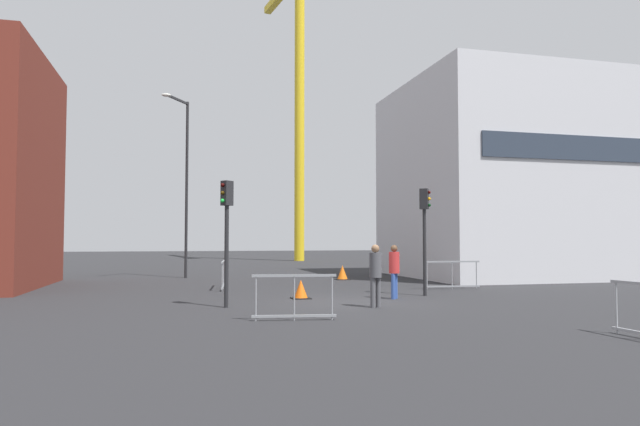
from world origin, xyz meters
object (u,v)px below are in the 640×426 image
object	(u,v)px
pedestrian_waiting	(375,271)
traffic_cone_on_verge	(342,273)
construction_crane	(299,73)
pedestrian_walking	(394,267)
traffic_light_island	(425,223)
traffic_light_verge	(227,221)
traffic_cone_orange	(301,290)
streetlamp_tall	(184,174)

from	to	relation	value
pedestrian_waiting	traffic_cone_on_verge	xyz separation A→B (m)	(2.21, 10.76, -0.71)
construction_crane	pedestrian_walking	world-z (taller)	construction_crane
construction_crane	traffic_light_island	world-z (taller)	construction_crane
traffic_light_island	traffic_light_verge	size ratio (longest dim) A/B	1.02
pedestrian_waiting	traffic_cone_orange	bearing A→B (deg)	118.44
construction_crane	traffic_light_island	size ratio (longest dim) A/B	7.45
construction_crane	traffic_light_island	bearing A→B (deg)	-94.31
pedestrian_walking	traffic_cone_on_verge	size ratio (longest dim) A/B	2.55
traffic_cone_on_verge	streetlamp_tall	bearing A→B (deg)	158.73
traffic_light_verge	traffic_cone_orange	bearing A→B (deg)	35.52
traffic_cone_orange	pedestrian_walking	bearing A→B (deg)	-15.78
traffic_light_verge	traffic_cone_on_verge	distance (m)	11.78
traffic_cone_orange	traffic_cone_on_verge	size ratio (longest dim) A/B	0.89
construction_crane	traffic_cone_orange	distance (m)	36.81
streetlamp_tall	pedestrian_waiting	xyz separation A→B (m)	(5.13, -13.62, -4.13)
construction_crane	pedestrian_walking	size ratio (longest dim) A/B	15.71
construction_crane	traffic_light_verge	bearing A→B (deg)	-105.31
construction_crane	traffic_cone_orange	xyz separation A→B (m)	(-6.72, -31.99, -16.92)
streetlamp_tall	traffic_light_island	distance (m)	13.72
traffic_light_island	traffic_cone_orange	bearing A→B (deg)	178.68
construction_crane	traffic_light_verge	distance (m)	38.04
construction_crane	streetlamp_tall	size ratio (longest dim) A/B	3.07
pedestrian_waiting	traffic_light_island	bearing A→B (deg)	44.60
traffic_cone_orange	traffic_cone_on_verge	xyz separation A→B (m)	(3.75, 7.93, 0.04)
streetlamp_tall	traffic_cone_on_verge	bearing A→B (deg)	-21.27
pedestrian_walking	traffic_cone_orange	distance (m)	3.10
traffic_light_island	traffic_cone_on_verge	distance (m)	8.33
streetlamp_tall	pedestrian_walking	bearing A→B (deg)	-60.77
construction_crane	pedestrian_walking	xyz separation A→B (m)	(-3.82, -32.81, -16.19)
traffic_light_verge	traffic_cone_orange	size ratio (longest dim) A/B	5.87
traffic_cone_orange	traffic_cone_on_verge	bearing A→B (deg)	64.72
streetlamp_tall	traffic_light_verge	size ratio (longest dim) A/B	2.48
traffic_light_island	traffic_cone_on_verge	size ratio (longest dim) A/B	5.37
traffic_light_verge	pedestrian_waiting	xyz separation A→B (m)	(4.07, -1.02, -1.39)
traffic_light_verge	traffic_cone_on_verge	bearing A→B (deg)	57.17
pedestrian_walking	pedestrian_waiting	world-z (taller)	pedestrian_waiting
traffic_light_verge	pedestrian_waiting	distance (m)	4.42
pedestrian_waiting	traffic_cone_on_verge	world-z (taller)	pedestrian_waiting
streetlamp_tall	pedestrian_walking	xyz separation A→B (m)	(6.50, -11.61, -4.16)
traffic_light_verge	pedestrian_waiting	size ratio (longest dim) A/B	2.02
streetlamp_tall	construction_crane	bearing A→B (deg)	64.05
traffic_light_verge	traffic_cone_on_verge	size ratio (longest dim) A/B	5.25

